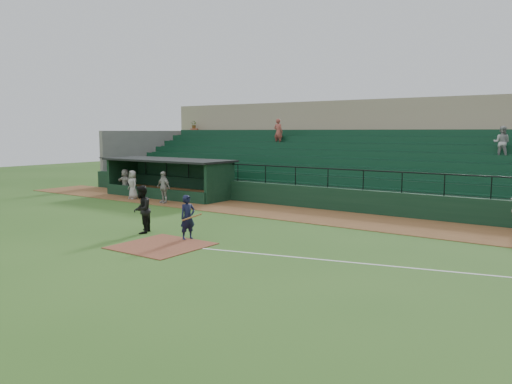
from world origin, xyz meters
The scene contains 11 objects.
ground centered at (0.00, 0.00, 0.00)m, with size 90.00×90.00×0.00m, color #2E561C.
warning_track centered at (0.00, 8.00, 0.01)m, with size 40.00×4.00×0.03m, color brown.
home_plate_dirt centered at (0.00, -1.00, 0.01)m, with size 3.00×3.00×0.03m, color brown.
foul_line centered at (8.00, 1.20, 0.01)m, with size 18.00×0.09×0.01m, color white.
stadium_structure centered at (0.00, 16.46, 2.30)m, with size 38.00×13.08×6.40m.
dugout centered at (-9.75, 9.56, 1.33)m, with size 8.90×3.20×2.42m.
batter_at_plate centered at (0.04, 0.38, 0.87)m, with size 1.08×0.73×1.74m.
umpire centered at (-2.38, 0.23, 0.99)m, with size 0.96×0.75×1.97m, color black.
dugout_player_a centered at (-7.86, 6.83, 0.95)m, with size 1.08×0.45×1.84m, color #ADA8A2.
dugout_player_b centered at (-10.68, 7.00, 0.91)m, with size 0.86×0.56×1.76m, color #A09B96.
dugout_player_c centered at (-12.45, 7.93, 0.89)m, with size 1.59×0.51×1.71m, color #A8A39D.
Camera 1 is at (13.23, -13.74, 4.18)m, focal length 35.38 mm.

